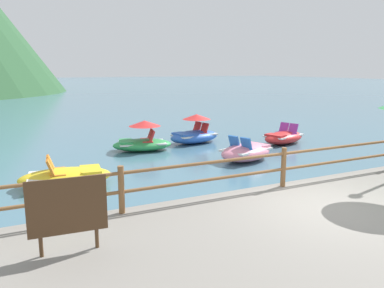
% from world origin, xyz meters
% --- Properties ---
extents(ground_plane, '(200.00, 200.00, 0.00)m').
position_xyz_m(ground_plane, '(0.00, 40.00, 0.00)').
color(ground_plane, '#477084').
extents(dock_railing, '(23.92, 0.12, 0.95)m').
position_xyz_m(dock_railing, '(0.00, 1.55, 0.98)').
color(dock_railing, brown).
rests_on(dock_railing, promenade_dock).
extents(sign_board, '(1.18, 0.13, 1.19)m').
position_xyz_m(sign_board, '(-5.16, 0.29, 1.13)').
color(sign_board, beige).
rests_on(sign_board, promenade_dock).
extents(pedal_boat_0, '(2.50, 1.93, 0.91)m').
position_xyz_m(pedal_boat_0, '(1.68, 5.58, 0.31)').
color(pedal_boat_0, pink).
rests_on(pedal_boat_0, ground).
extents(pedal_boat_1, '(2.55, 1.68, 1.25)m').
position_xyz_m(pedal_boat_1, '(1.54, 9.35, 0.41)').
color(pedal_boat_1, blue).
rests_on(pedal_boat_1, ground).
extents(pedal_boat_2, '(2.62, 1.61, 0.84)m').
position_xyz_m(pedal_boat_2, '(-4.48, 5.25, 0.26)').
color(pedal_boat_2, yellow).
rests_on(pedal_boat_2, ground).
extents(pedal_boat_3, '(2.47, 1.76, 0.85)m').
position_xyz_m(pedal_boat_3, '(4.93, 7.53, 0.27)').
color(pedal_boat_3, red).
rests_on(pedal_boat_3, ground).
extents(pedal_boat_4, '(2.53, 1.79, 1.19)m').
position_xyz_m(pedal_boat_4, '(-1.02, 8.82, 0.39)').
color(pedal_boat_4, green).
rests_on(pedal_boat_4, ground).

